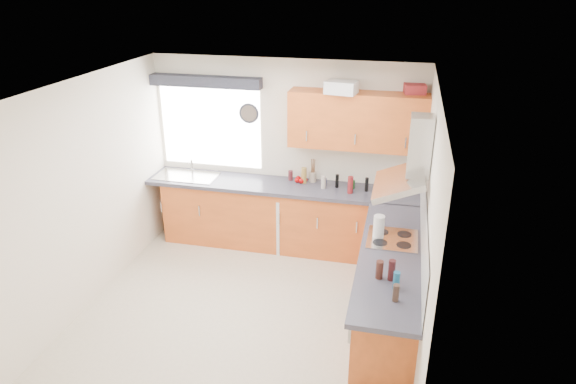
% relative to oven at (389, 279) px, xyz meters
% --- Properties ---
extents(ground_plane, '(3.60, 3.60, 0.00)m').
position_rel_oven_xyz_m(ground_plane, '(-1.50, -0.30, -0.42)').
color(ground_plane, beige).
extents(ceiling, '(3.60, 3.60, 0.02)m').
position_rel_oven_xyz_m(ceiling, '(-1.50, -0.30, 2.08)').
color(ceiling, white).
rests_on(ceiling, wall_back).
extents(wall_back, '(3.60, 0.02, 2.50)m').
position_rel_oven_xyz_m(wall_back, '(-1.50, 1.50, 0.82)').
color(wall_back, silver).
rests_on(wall_back, ground_plane).
extents(wall_front, '(3.60, 0.02, 2.50)m').
position_rel_oven_xyz_m(wall_front, '(-1.50, -2.10, 0.82)').
color(wall_front, silver).
rests_on(wall_front, ground_plane).
extents(wall_left, '(0.02, 3.60, 2.50)m').
position_rel_oven_xyz_m(wall_left, '(-3.30, -0.30, 0.82)').
color(wall_left, silver).
rests_on(wall_left, ground_plane).
extents(wall_right, '(0.02, 3.60, 2.50)m').
position_rel_oven_xyz_m(wall_right, '(0.30, -0.30, 0.82)').
color(wall_right, silver).
rests_on(wall_right, ground_plane).
extents(window, '(1.40, 0.02, 1.10)m').
position_rel_oven_xyz_m(window, '(-2.55, 1.49, 1.12)').
color(window, silver).
rests_on(window, wall_back).
extents(window_blind, '(1.50, 0.18, 0.14)m').
position_rel_oven_xyz_m(window_blind, '(-2.55, 1.40, 1.76)').
color(window_blind, '#23252E').
rests_on(window_blind, wall_back).
extents(splashback, '(0.01, 3.00, 0.54)m').
position_rel_oven_xyz_m(splashback, '(0.29, 0.00, 0.75)').
color(splashback, white).
rests_on(splashback, wall_right).
extents(base_cab_back, '(3.00, 0.58, 0.86)m').
position_rel_oven_xyz_m(base_cab_back, '(-1.60, 1.21, 0.01)').
color(base_cab_back, '#B14E1D').
rests_on(base_cab_back, ground_plane).
extents(base_cab_corner, '(0.60, 0.60, 0.86)m').
position_rel_oven_xyz_m(base_cab_corner, '(0.00, 1.20, 0.01)').
color(base_cab_corner, '#B14E1D').
rests_on(base_cab_corner, ground_plane).
extents(base_cab_right, '(0.58, 2.10, 0.86)m').
position_rel_oven_xyz_m(base_cab_right, '(0.01, -0.15, 0.01)').
color(base_cab_right, '#B14E1D').
rests_on(base_cab_right, ground_plane).
extents(worktop_back, '(3.60, 0.62, 0.05)m').
position_rel_oven_xyz_m(worktop_back, '(-1.50, 1.20, 0.46)').
color(worktop_back, '#302F3A').
rests_on(worktop_back, base_cab_back).
extents(worktop_right, '(0.62, 2.42, 0.05)m').
position_rel_oven_xyz_m(worktop_right, '(0.00, -0.30, 0.46)').
color(worktop_right, '#302F3A').
rests_on(worktop_right, base_cab_right).
extents(sink, '(0.84, 0.46, 0.10)m').
position_rel_oven_xyz_m(sink, '(-2.83, 1.20, 0.52)').
color(sink, '#AEAEAE').
rests_on(sink, worktop_back).
extents(oven, '(0.56, 0.58, 0.85)m').
position_rel_oven_xyz_m(oven, '(0.00, 0.00, 0.00)').
color(oven, black).
rests_on(oven, ground_plane).
extents(hob_plate, '(0.52, 0.52, 0.01)m').
position_rel_oven_xyz_m(hob_plate, '(0.00, 0.00, 0.49)').
color(hob_plate, '#AEAEAE').
rests_on(hob_plate, worktop_right).
extents(extractor_hood, '(0.52, 0.78, 0.66)m').
position_rel_oven_xyz_m(extractor_hood, '(0.10, -0.00, 1.34)').
color(extractor_hood, '#AEAEAE').
rests_on(extractor_hood, wall_right).
extents(upper_cabinets, '(1.70, 0.35, 0.70)m').
position_rel_oven_xyz_m(upper_cabinets, '(-0.55, 1.32, 1.38)').
color(upper_cabinets, '#B14E1D').
rests_on(upper_cabinets, wall_back).
extents(washing_machine, '(0.63, 0.62, 0.78)m').
position_rel_oven_xyz_m(washing_machine, '(-1.65, 1.22, -0.04)').
color(washing_machine, silver).
rests_on(washing_machine, ground_plane).
extents(wall_clock, '(0.27, 0.04, 0.27)m').
position_rel_oven_xyz_m(wall_clock, '(-2.00, 1.48, 1.34)').
color(wall_clock, '#23252E').
rests_on(wall_clock, wall_back).
extents(casserole, '(0.40, 0.32, 0.15)m').
position_rel_oven_xyz_m(casserole, '(-0.75, 1.22, 1.80)').
color(casserole, silver).
rests_on(casserole, upper_cabinets).
extents(storage_box, '(0.28, 0.24, 0.11)m').
position_rel_oven_xyz_m(storage_box, '(0.10, 1.42, 1.78)').
color(storage_box, '#A1282D').
rests_on(storage_box, upper_cabinets).
extents(utensil_pot, '(0.10, 0.10, 0.13)m').
position_rel_oven_xyz_m(utensil_pot, '(-1.11, 1.40, 0.55)').
color(utensil_pot, gray).
rests_on(utensil_pot, worktop_back).
extents(kitchen_roll, '(0.12, 0.12, 0.25)m').
position_rel_oven_xyz_m(kitchen_roll, '(-0.15, 0.01, 0.61)').
color(kitchen_roll, silver).
rests_on(kitchen_roll, worktop_right).
extents(tomato_cluster, '(0.16, 0.16, 0.07)m').
position_rel_oven_xyz_m(tomato_cluster, '(-1.26, 1.35, 0.52)').
color(tomato_cluster, '#A10203').
rests_on(tomato_cluster, worktop_back).
extents(jar_0, '(0.04, 0.04, 0.11)m').
position_rel_oven_xyz_m(jar_0, '(-0.93, 1.29, 0.54)').
color(jar_0, '#151A49').
rests_on(jar_0, worktop_back).
extents(jar_1, '(0.07, 0.07, 0.21)m').
position_rel_oven_xyz_m(jar_1, '(-1.21, 1.32, 0.59)').
color(jar_1, olive).
rests_on(jar_1, worktop_back).
extents(jar_2, '(0.06, 0.06, 0.17)m').
position_rel_oven_xyz_m(jar_2, '(-0.93, 1.20, 0.57)').
color(jar_2, '#A79A8E').
rests_on(jar_2, worktop_back).
extents(jar_3, '(0.06, 0.06, 0.11)m').
position_rel_oven_xyz_m(jar_3, '(-0.57, 1.29, 0.54)').
color(jar_3, '#1A4A1E').
rests_on(jar_3, worktop_back).
extents(jar_4, '(0.06, 0.06, 0.13)m').
position_rel_oven_xyz_m(jar_4, '(-1.41, 1.39, 0.55)').
color(jar_4, '#4C1B21').
rests_on(jar_4, worktop_back).
extents(jar_5, '(0.04, 0.04, 0.18)m').
position_rel_oven_xyz_m(jar_5, '(-0.77, 1.27, 0.57)').
color(jar_5, black).
rests_on(jar_5, worktop_back).
extents(jar_6, '(0.04, 0.04, 0.18)m').
position_rel_oven_xyz_m(jar_6, '(-0.38, 1.23, 0.58)').
color(jar_6, black).
rests_on(jar_6, worktop_back).
extents(jar_7, '(0.07, 0.07, 0.22)m').
position_rel_oven_xyz_m(jar_7, '(-0.58, 1.13, 0.60)').
color(jar_7, maroon).
rests_on(jar_7, worktop_back).
extents(bottle_0, '(0.07, 0.07, 0.17)m').
position_rel_oven_xyz_m(bottle_0, '(-0.09, -0.77, 0.57)').
color(bottle_0, '#371913').
rests_on(bottle_0, worktop_right).
extents(bottle_1, '(0.06, 0.06, 0.16)m').
position_rel_oven_xyz_m(bottle_1, '(0.07, -1.10, 0.56)').
color(bottle_1, '#34241D').
rests_on(bottle_1, worktop_right).
extents(bottle_2, '(0.06, 0.06, 0.20)m').
position_rel_oven_xyz_m(bottle_2, '(0.02, -0.77, 0.59)').
color(bottle_2, '#351214').
rests_on(bottle_2, worktop_right).
extents(bottle_3, '(0.06, 0.06, 0.17)m').
position_rel_oven_xyz_m(bottle_3, '(0.07, -0.92, 0.57)').
color(bottle_3, navy).
rests_on(bottle_3, worktop_right).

